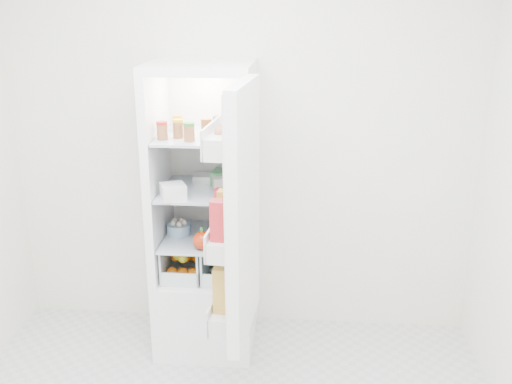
# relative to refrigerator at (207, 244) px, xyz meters

# --- Properties ---
(room_walls) EXTENTS (3.02, 3.02, 2.61)m
(room_walls) POSITION_rel_refrigerator_xyz_m (0.20, -1.25, 0.93)
(room_walls) COLOR white
(room_walls) RESTS_ON ground
(refrigerator) EXTENTS (0.60, 0.60, 1.80)m
(refrigerator) POSITION_rel_refrigerator_xyz_m (0.00, 0.00, 0.00)
(refrigerator) COLOR white
(refrigerator) RESTS_ON ground
(shelf_low) EXTENTS (0.49, 0.53, 0.01)m
(shelf_low) POSITION_rel_refrigerator_xyz_m (-0.00, -0.06, 0.07)
(shelf_low) COLOR #ADBCCB
(shelf_low) RESTS_ON refrigerator
(shelf_mid) EXTENTS (0.49, 0.53, 0.02)m
(shelf_mid) POSITION_rel_refrigerator_xyz_m (-0.00, -0.06, 0.38)
(shelf_mid) COLOR #ADBCCB
(shelf_mid) RESTS_ON refrigerator
(shelf_top) EXTENTS (0.49, 0.53, 0.02)m
(shelf_top) POSITION_rel_refrigerator_xyz_m (-0.00, -0.06, 0.71)
(shelf_top) COLOR #ADBCCB
(shelf_top) RESTS_ON refrigerator
(crisper_left) EXTENTS (0.23, 0.46, 0.22)m
(crisper_left) POSITION_rel_refrigerator_xyz_m (-0.12, -0.06, -0.06)
(crisper_left) COLOR silver
(crisper_left) RESTS_ON refrigerator
(crisper_right) EXTENTS (0.23, 0.46, 0.22)m
(crisper_right) POSITION_rel_refrigerator_xyz_m (0.12, -0.06, -0.06)
(crisper_right) COLOR silver
(crisper_right) RESTS_ON refrigerator
(condiment_jars) EXTENTS (0.46, 0.34, 0.08)m
(condiment_jars) POSITION_rel_refrigerator_xyz_m (-0.01, -0.12, 0.76)
(condiment_jars) COLOR #B21919
(condiment_jars) RESTS_ON shelf_top
(squeeze_bottle) EXTENTS (0.07, 0.07, 0.18)m
(squeeze_bottle) POSITION_rel_refrigerator_xyz_m (0.17, 0.01, 0.81)
(squeeze_bottle) COLOR white
(squeeze_bottle) RESTS_ON shelf_top
(tub_white) EXTENTS (0.18, 0.18, 0.09)m
(tub_white) POSITION_rel_refrigerator_xyz_m (-0.14, -0.26, 0.44)
(tub_white) COLOR white
(tub_white) RESTS_ON shelf_mid
(tub_cream) EXTENTS (0.15, 0.15, 0.07)m
(tub_cream) POSITION_rel_refrigerator_xyz_m (0.11, -0.02, 0.43)
(tub_cream) COLOR silver
(tub_cream) RESTS_ON shelf_mid
(tin_red) EXTENTS (0.09, 0.09, 0.05)m
(tin_red) POSITION_rel_refrigerator_xyz_m (0.13, -0.23, 0.42)
(tin_red) COLOR red
(tin_red) RESTS_ON shelf_mid
(foil_tray) EXTENTS (0.18, 0.14, 0.04)m
(foil_tray) POSITION_rel_refrigerator_xyz_m (-0.00, 0.09, 0.41)
(foil_tray) COLOR silver
(foil_tray) RESTS_ON shelf_mid
(tub_green) EXTENTS (0.12, 0.16, 0.08)m
(tub_green) POSITION_rel_refrigerator_xyz_m (0.09, 0.05, 0.43)
(tub_green) COLOR #449655
(tub_green) RESTS_ON shelf_mid
(red_cabbage) EXTENTS (0.18, 0.18, 0.18)m
(red_cabbage) POSITION_rel_refrigerator_xyz_m (0.15, -0.10, 0.17)
(red_cabbage) COLOR #5D205E
(red_cabbage) RESTS_ON shelf_low
(bell_pepper) EXTENTS (0.11, 0.11, 0.11)m
(bell_pepper) POSITION_rel_refrigerator_xyz_m (0.02, -0.25, 0.14)
(bell_pepper) COLOR #BB290B
(bell_pepper) RESTS_ON shelf_low
(mushroom_bowl) EXTENTS (0.18, 0.18, 0.07)m
(mushroom_bowl) POSITION_rel_refrigerator_xyz_m (-0.17, -0.05, 0.12)
(mushroom_bowl) COLOR #81A4C0
(mushroom_bowl) RESTS_ON shelf_low
(citrus_pile) EXTENTS (0.20, 0.31, 0.16)m
(citrus_pile) POSITION_rel_refrigerator_xyz_m (-0.13, -0.10, -0.08)
(citrus_pile) COLOR orange
(citrus_pile) RESTS_ON refrigerator
(veg_pile) EXTENTS (0.16, 0.30, 0.10)m
(veg_pile) POSITION_rel_refrigerator_xyz_m (0.13, -0.06, -0.10)
(veg_pile) COLOR #1F4717
(veg_pile) RESTS_ON refrigerator
(fridge_door) EXTENTS (0.21, 0.60, 1.30)m
(fridge_door) POSITION_rel_refrigerator_xyz_m (0.28, -0.64, 0.43)
(fridge_door) COLOR white
(fridge_door) RESTS_ON refrigerator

